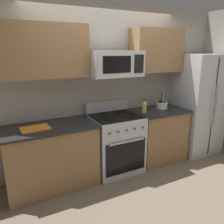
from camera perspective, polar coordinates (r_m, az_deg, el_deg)
name	(u,v)px	position (r m, az deg, el deg)	size (l,w,h in m)	color
ground_plane	(137,190)	(3.36, 6.47, -19.12)	(16.00, 16.00, 0.00)	#6B5B4C
wall_back	(105,88)	(3.73, -1.89, 6.18)	(8.00, 0.10, 2.60)	#9E998E
counter_left	(52,157)	(3.32, -15.08, -10.95)	(1.26, 0.65, 0.91)	olive
range_oven	(116,142)	(3.63, 0.92, -7.75)	(0.76, 0.69, 1.09)	#B2B5BA
counter_right	(158,135)	(4.07, 11.58, -5.65)	(0.92, 0.65, 0.91)	olive
refrigerator	(197,104)	(4.52, 20.78, 1.86)	(0.80, 0.76, 1.83)	#B2B5BA
microwave	(115,64)	(3.36, 0.78, 12.18)	(0.79, 0.44, 0.37)	#B2B5BA
upper_cabinets_left	(40,51)	(3.16, -17.77, 14.56)	(1.25, 0.34, 0.70)	olive
upper_cabinets_right	(156,51)	(3.94, 11.17, 15.05)	(0.91, 0.34, 0.70)	olive
utensil_crock	(162,105)	(4.04, 12.54, 1.85)	(0.19, 0.19, 0.32)	white
cutting_board	(35,128)	(3.10, -18.98, -3.96)	(0.37, 0.26, 0.02)	orange
bottle_oil	(144,107)	(3.70, 8.23, 1.35)	(0.07, 0.07, 0.22)	gold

